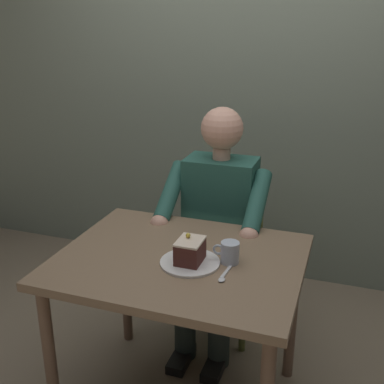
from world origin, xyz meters
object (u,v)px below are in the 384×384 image
Objects in this scene: cake_slice at (190,251)px; chair at (224,241)px; dining_table at (180,276)px; dessert_spoon at (224,276)px; seated_person at (216,226)px; coffee_cup at (229,252)px.

chair is at bearing -85.47° from cake_slice.
cake_slice is at bearing 94.53° from chair.
dining_table is at bearing -35.23° from cake_slice.
cake_slice is at bearing -19.72° from dessert_spoon.
chair reaches higher than cake_slice.
dining_table is 0.79× the size of seated_person.
seated_person is at bearing -90.00° from dining_table.
dining_table is at bearing 5.47° from coffee_cup.
dining_table is at bearing 90.00° from chair.
seated_person reaches higher than dessert_spoon.
seated_person reaches higher than chair.
dining_table is 0.17m from cake_slice.
dessert_spoon is (-0.21, 0.10, 0.10)m from dining_table.
seated_person is 8.80× the size of dessert_spoon.
dessert_spoon is at bearing 160.28° from cake_slice.
chair is (0.00, -0.70, -0.16)m from dining_table.
cake_slice is (-0.06, 0.04, 0.15)m from dining_table.
seated_person is at bearing -68.13° from coffee_cup.
dessert_spoon is (-0.21, 0.79, 0.25)m from chair.
coffee_cup is at bearing -84.64° from dessert_spoon.
cake_slice is at bearing 144.77° from dining_table.
cake_slice is at bearing 95.88° from seated_person.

